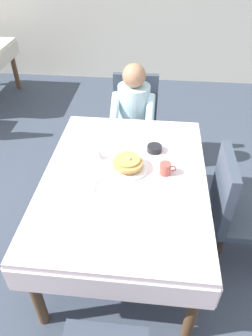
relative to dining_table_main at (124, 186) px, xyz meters
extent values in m
plane|color=#3D4756|center=(0.00, 0.00, -0.65)|extent=(14.00, 14.00, 0.00)
cube|color=silver|center=(0.00, 0.00, 0.07)|extent=(1.10, 1.50, 0.04)
cube|color=silver|center=(0.00, -0.76, -0.04)|extent=(1.10, 0.01, 0.18)
cube|color=silver|center=(0.00, 0.76, -0.04)|extent=(1.10, 0.01, 0.18)
cube|color=silver|center=(-0.56, 0.00, -0.04)|extent=(0.01, 1.50, 0.18)
cube|color=silver|center=(0.56, 0.00, -0.04)|extent=(0.01, 1.50, 0.18)
cylinder|color=brown|center=(-0.47, -0.67, -0.30)|extent=(0.07, 0.07, 0.70)
cylinder|color=brown|center=(0.47, -0.67, -0.30)|extent=(0.07, 0.07, 0.70)
cylinder|color=brown|center=(-0.47, 0.67, -0.30)|extent=(0.07, 0.07, 0.70)
cylinder|color=brown|center=(0.47, 0.67, -0.30)|extent=(0.07, 0.07, 0.70)
cube|color=#384251|center=(-0.02, 1.07, -0.23)|extent=(0.44, 0.44, 0.05)
cube|color=#384251|center=(-0.02, 1.27, 0.04)|extent=(0.44, 0.06, 0.48)
cylinder|color=#2D2319|center=(0.16, 0.89, -0.45)|extent=(0.04, 0.04, 0.40)
cylinder|color=#2D2319|center=(-0.20, 0.89, -0.45)|extent=(0.04, 0.04, 0.40)
cylinder|color=#2D2319|center=(0.16, 1.25, -0.45)|extent=(0.04, 0.04, 0.40)
cylinder|color=#2D2319|center=(-0.20, 1.25, -0.45)|extent=(0.04, 0.04, 0.40)
cylinder|color=silver|center=(-0.02, 1.05, 0.03)|extent=(0.30, 0.30, 0.46)
sphere|color=#A37556|center=(-0.02, 1.03, 0.36)|extent=(0.21, 0.21, 0.21)
cylinder|color=silver|center=(0.14, 0.91, 0.10)|extent=(0.08, 0.29, 0.23)
cylinder|color=silver|center=(-0.18, 0.91, 0.10)|extent=(0.08, 0.29, 0.23)
cylinder|color=#383D51|center=(0.06, 0.87, -0.43)|extent=(0.10, 0.10, 0.45)
cylinder|color=#383D51|center=(-0.10, 0.87, -0.43)|extent=(0.10, 0.10, 0.45)
cube|color=#384251|center=(0.87, 0.00, -0.23)|extent=(0.44, 0.44, 0.05)
cube|color=#384251|center=(0.67, 0.00, 0.04)|extent=(0.06, 0.44, 0.48)
cylinder|color=#2D2319|center=(0.69, 0.18, -0.45)|extent=(0.04, 0.04, 0.40)
cylinder|color=#2D2319|center=(0.69, -0.18, -0.45)|extent=(0.04, 0.04, 0.40)
cylinder|color=white|center=(0.02, 0.08, 0.10)|extent=(0.28, 0.28, 0.02)
cylinder|color=tan|center=(0.02, 0.08, 0.11)|extent=(0.17, 0.17, 0.01)
cylinder|color=tan|center=(0.02, 0.09, 0.13)|extent=(0.21, 0.21, 0.02)
cylinder|color=tan|center=(0.02, 0.07, 0.15)|extent=(0.21, 0.21, 0.02)
cylinder|color=tan|center=(0.01, 0.09, 0.16)|extent=(0.18, 0.18, 0.01)
cube|color=#F4E072|center=(0.02, 0.08, 0.18)|extent=(0.03, 0.03, 0.01)
cylinder|color=#B24C42|center=(0.27, 0.05, 0.13)|extent=(0.08, 0.08, 0.08)
torus|color=#B24C42|center=(0.32, 0.05, 0.14)|extent=(0.05, 0.01, 0.05)
cylinder|color=black|center=(0.19, 0.31, 0.11)|extent=(0.11, 0.11, 0.04)
cone|color=silver|center=(-0.21, 0.17, 0.13)|extent=(0.08, 0.08, 0.07)
cube|color=silver|center=(-0.17, 0.06, 0.09)|extent=(0.02, 0.18, 0.00)
cube|color=silver|center=(0.21, 0.06, 0.09)|extent=(0.03, 0.20, 0.00)
cube|color=silver|center=(0.06, -0.23, 0.09)|extent=(0.15, 0.03, 0.00)
cube|color=white|center=(-0.26, -0.13, 0.09)|extent=(0.18, 0.13, 0.01)
cube|color=silver|center=(-1.87, 2.31, -0.04)|extent=(0.01, 1.10, 0.18)
cylinder|color=brown|center=(-1.95, 2.78, -0.30)|extent=(0.07, 0.07, 0.70)
camera|label=1|loc=(0.17, -1.59, 1.47)|focal=33.45mm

